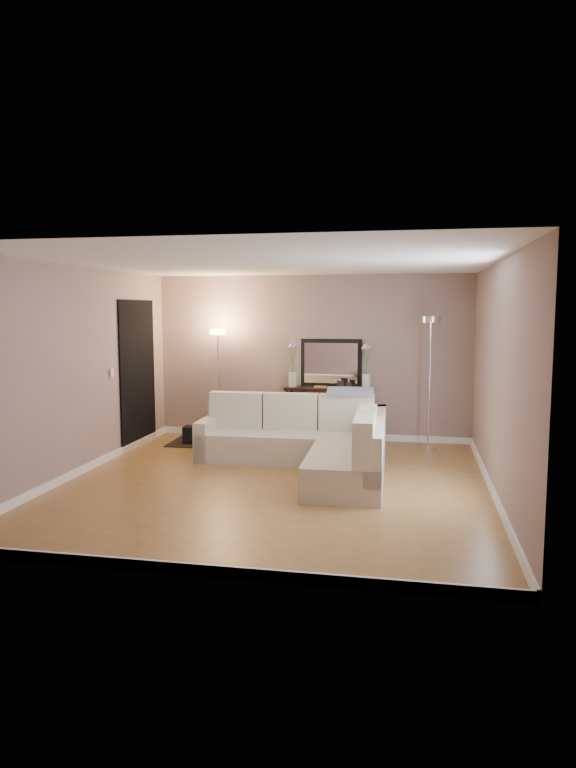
% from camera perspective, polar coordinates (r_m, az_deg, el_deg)
% --- Properties ---
extents(floor, '(5.00, 5.50, 0.01)m').
position_cam_1_polar(floor, '(7.74, -1.15, -8.84)').
color(floor, olive).
rests_on(floor, ground).
extents(ceiling, '(5.00, 5.50, 0.01)m').
position_cam_1_polar(ceiling, '(7.48, -1.19, 10.82)').
color(ceiling, white).
rests_on(ceiling, ground).
extents(wall_back, '(5.00, 0.02, 2.60)m').
position_cam_1_polar(wall_back, '(10.20, 2.11, 2.37)').
color(wall_back, gray).
rests_on(wall_back, ground).
extents(wall_front, '(5.00, 0.02, 2.60)m').
position_cam_1_polar(wall_front, '(4.86, -8.07, -2.45)').
color(wall_front, gray).
rests_on(wall_front, ground).
extents(wall_left, '(0.02, 5.50, 2.60)m').
position_cam_1_polar(wall_left, '(8.39, -18.17, 1.11)').
color(wall_left, gray).
rests_on(wall_left, ground).
extents(wall_right, '(0.02, 5.50, 2.60)m').
position_cam_1_polar(wall_right, '(7.39, 18.22, 0.40)').
color(wall_right, gray).
rests_on(wall_right, ground).
extents(baseboard_back, '(5.00, 0.03, 0.10)m').
position_cam_1_polar(baseboard_back, '(10.35, 2.06, -4.56)').
color(baseboard_back, white).
rests_on(baseboard_back, ground).
extents(baseboard_front, '(5.00, 0.03, 0.10)m').
position_cam_1_polar(baseboard_front, '(5.22, -7.74, -16.07)').
color(baseboard_front, white).
rests_on(baseboard_front, ground).
extents(baseboard_left, '(0.03, 5.50, 0.10)m').
position_cam_1_polar(baseboard_left, '(8.58, -17.72, -7.22)').
color(baseboard_left, white).
rests_on(baseboard_left, ground).
extents(baseboard_right, '(0.03, 5.50, 0.10)m').
position_cam_1_polar(baseboard_right, '(7.62, 17.69, -8.98)').
color(baseboard_right, white).
rests_on(baseboard_right, ground).
extents(doorway, '(0.02, 1.20, 2.20)m').
position_cam_1_polar(doorway, '(9.91, -13.20, 0.91)').
color(doorway, black).
rests_on(doorway, ground).
extents(switch_plate, '(0.02, 0.08, 0.12)m').
position_cam_1_polar(switch_plate, '(9.14, -15.39, 1.00)').
color(switch_plate, white).
rests_on(switch_plate, ground).
extents(sectional_sofa, '(2.60, 2.45, 0.90)m').
position_cam_1_polar(sectional_sofa, '(8.40, 2.16, -5.23)').
color(sectional_sofa, beige).
rests_on(sectional_sofa, floor).
extents(throw_blanket, '(0.67, 0.42, 0.09)m').
position_cam_1_polar(throw_blanket, '(8.87, 5.58, -0.65)').
color(throw_blanket, gray).
rests_on(throw_blanket, sectional_sofa).
extents(console_table, '(1.39, 0.43, 0.85)m').
position_cam_1_polar(console_table, '(10.08, 3.15, -2.39)').
color(console_table, black).
rests_on(console_table, floor).
extents(leaning_mirror, '(0.97, 0.09, 0.76)m').
position_cam_1_polar(leaning_mirror, '(10.15, 3.84, 1.88)').
color(leaning_mirror, black).
rests_on(leaning_mirror, console_table).
extents(table_decor, '(0.58, 0.14, 0.14)m').
position_cam_1_polar(table_decor, '(9.97, 3.60, -0.26)').
color(table_decor, orange).
rests_on(table_decor, console_table).
extents(flower_vase_left, '(0.16, 0.13, 0.72)m').
position_cam_1_polar(flower_vase_left, '(10.10, 0.41, 1.39)').
color(flower_vase_left, silver).
rests_on(flower_vase_left, console_table).
extents(flower_vase_right, '(0.16, 0.13, 0.72)m').
position_cam_1_polar(flower_vase_right, '(9.90, 6.98, 1.24)').
color(flower_vase_right, silver).
rests_on(flower_vase_right, console_table).
extents(floor_lamp_lit, '(0.25, 0.25, 1.74)m').
position_cam_1_polar(floor_lamp_lit, '(10.20, -6.21, 1.95)').
color(floor_lamp_lit, silver).
rests_on(floor_lamp_lit, floor).
extents(floor_lamp_unlit, '(0.31, 0.31, 1.96)m').
position_cam_1_polar(floor_lamp_unlit, '(9.54, 12.53, 2.43)').
color(floor_lamp_unlit, silver).
rests_on(floor_lamp_unlit, floor).
extents(charcoal_rug, '(1.17, 0.89, 0.02)m').
position_cam_1_polar(charcoal_rug, '(10.08, -7.14, -5.15)').
color(charcoal_rug, black).
rests_on(charcoal_rug, floor).
extents(black_bag, '(0.33, 0.24, 0.21)m').
position_cam_1_polar(black_bag, '(10.01, -8.32, -4.32)').
color(black_bag, black).
rests_on(black_bag, charcoal_rug).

